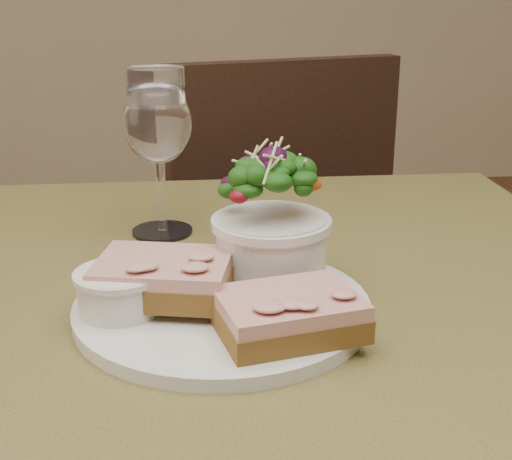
{
  "coord_description": "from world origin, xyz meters",
  "views": [
    {
      "loc": [
        -0.04,
        -0.61,
        1.03
      ],
      "look_at": [
        0.02,
        0.01,
        0.81
      ],
      "focal_mm": 50.0,
      "sensor_mm": 36.0,
      "label": 1
    }
  ],
  "objects": [
    {
      "name": "dinner_plate",
      "position": [
        -0.01,
        -0.04,
        0.76
      ],
      "size": [
        0.26,
        0.26,
        0.01
      ],
      "primitive_type": "cylinder",
      "color": "silver",
      "rests_on": "cafe_table"
    },
    {
      "name": "cafe_table",
      "position": [
        0.0,
        0.0,
        0.65
      ],
      "size": [
        0.8,
        0.8,
        0.75
      ],
      "color": "#4A3D20",
      "rests_on": "ground"
    },
    {
      "name": "ramekin",
      "position": [
        -0.1,
        -0.05,
        0.78
      ],
      "size": [
        0.07,
        0.07,
        0.04
      ],
      "color": "silver",
      "rests_on": "dinner_plate"
    },
    {
      "name": "wine_glass",
      "position": [
        -0.07,
        0.18,
        0.87
      ],
      "size": [
        0.08,
        0.08,
        0.18
      ],
      "color": "white",
      "rests_on": "cafe_table"
    },
    {
      "name": "sandwich_back",
      "position": [
        -0.06,
        -0.04,
        0.79
      ],
      "size": [
        0.13,
        0.11,
        0.03
      ],
      "rotation": [
        0.0,
        0.0,
        -0.21
      ],
      "color": "#462712",
      "rests_on": "dinner_plate"
    },
    {
      "name": "salad_bowl",
      "position": [
        0.03,
        0.0,
        0.82
      ],
      "size": [
        0.1,
        0.1,
        0.13
      ],
      "color": "silver",
      "rests_on": "dinner_plate"
    },
    {
      "name": "chair_far",
      "position": [
        0.08,
        0.76,
        0.29
      ],
      "size": [
        0.52,
        0.52,
        0.9
      ],
      "rotation": [
        0.0,
        0.0,
        3.42
      ],
      "color": "black",
      "rests_on": "ground"
    },
    {
      "name": "garnish",
      "position": [
        -0.07,
        0.04,
        0.77
      ],
      "size": [
        0.05,
        0.04,
        0.02
      ],
      "color": "#103309",
      "rests_on": "dinner_plate"
    },
    {
      "name": "sandwich_front",
      "position": [
        0.04,
        -0.1,
        0.78
      ],
      "size": [
        0.13,
        0.1,
        0.03
      ],
      "rotation": [
        0.0,
        0.0,
        0.22
      ],
      "color": "#462712",
      "rests_on": "dinner_plate"
    }
  ]
}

